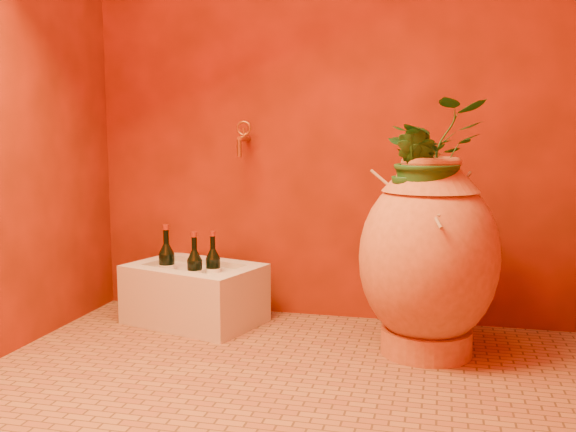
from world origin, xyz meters
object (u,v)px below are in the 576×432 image
(wine_bottle_a, at_px, (167,267))
(wine_bottle_c, at_px, (195,273))
(stone_basin, at_px, (195,295))
(amphora, at_px, (428,257))
(wine_bottle_b, at_px, (213,271))
(wall_tap, at_px, (243,137))

(wine_bottle_a, distance_m, wine_bottle_c, 0.18)
(stone_basin, bearing_deg, amphora, -9.24)
(wine_bottle_b, distance_m, wall_tap, 0.69)
(amphora, bearing_deg, stone_basin, 170.76)
(stone_basin, relative_size, wine_bottle_a, 2.18)
(amphora, bearing_deg, wine_bottle_b, 170.39)
(wall_tap, bearing_deg, wine_bottle_c, -122.30)
(stone_basin, xyz_separation_m, wine_bottle_a, (-0.13, -0.03, 0.14))
(wall_tap, bearing_deg, stone_basin, -137.69)
(stone_basin, bearing_deg, wine_bottle_a, -166.34)
(stone_basin, distance_m, wall_tap, 0.83)
(amphora, distance_m, wine_bottle_c, 1.13)
(wine_bottle_b, xyz_separation_m, wall_tap, (0.10, 0.19, 0.66))
(amphora, height_order, stone_basin, amphora)
(amphora, height_order, wine_bottle_a, amphora)
(wine_bottle_a, distance_m, wine_bottle_b, 0.24)
(amphora, height_order, wine_bottle_c, amphora)
(wine_bottle_c, xyz_separation_m, wall_tap, (0.17, 0.26, 0.65))
(amphora, xyz_separation_m, wall_tap, (-0.94, 0.37, 0.50))
(wine_bottle_c, bearing_deg, wall_tap, 57.70)
(amphora, distance_m, wall_tap, 1.13)
(wine_bottle_a, bearing_deg, stone_basin, 13.66)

